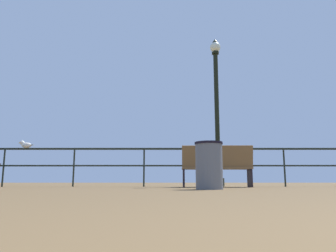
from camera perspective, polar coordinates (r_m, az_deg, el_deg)
The scene contains 5 objects.
pier_railing at distance 8.59m, azimuth 8.12°, elevation -5.65°, with size 18.51×0.05×1.01m.
bench_near_left at distance 7.77m, azimuth 8.62°, elevation -6.79°, with size 1.67×0.68×0.97m.
lamppost_center at distance 9.12m, azimuth 8.60°, elevation 3.64°, with size 0.30×0.30×4.22m.
seagull_on_rail at distance 9.34m, azimuth -23.99°, elevation -3.04°, with size 0.41×0.16×0.20m.
trash_bin at distance 5.78m, azimuth 7.24°, elevation -6.95°, with size 0.50×0.50×0.83m.
Camera 1 is at (-1.21, 0.62, 0.15)m, focal length 34.34 mm.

